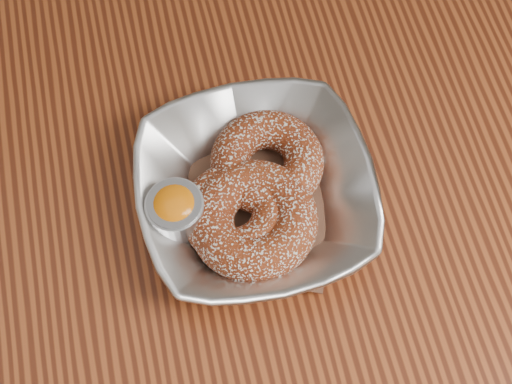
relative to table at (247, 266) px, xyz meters
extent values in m
plane|color=#565659|center=(0.00, 0.00, -0.65)|extent=(4.00, 4.00, 0.00)
cube|color=maroon|center=(0.00, 0.00, 0.08)|extent=(1.20, 0.80, 0.04)
imported|color=#B9BCC0|center=(0.01, 0.02, 0.12)|extent=(0.21, 0.21, 0.05)
cube|color=brown|center=(0.01, 0.02, 0.11)|extent=(0.19, 0.19, 0.00)
torus|color=maroon|center=(0.03, 0.05, 0.13)|extent=(0.11, 0.11, 0.04)
torus|color=maroon|center=(0.01, 0.00, 0.13)|extent=(0.12, 0.12, 0.04)
torus|color=maroon|center=(-0.01, 0.01, 0.13)|extent=(0.12, 0.12, 0.03)
cylinder|color=#B9BCC0|center=(-0.06, 0.01, 0.13)|extent=(0.05, 0.05, 0.04)
cylinder|color=gray|center=(-0.06, 0.01, 0.13)|extent=(0.05, 0.05, 0.04)
ellipsoid|color=orange|center=(-0.06, 0.01, 0.15)|extent=(0.04, 0.04, 0.03)
camera|label=1|loc=(-0.04, -0.24, 0.69)|focal=50.00mm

